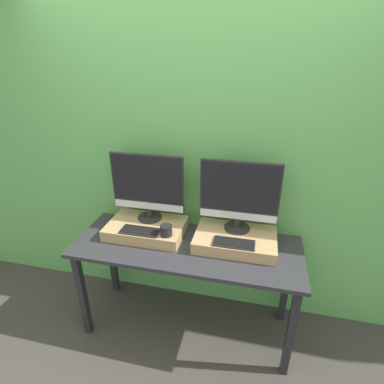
% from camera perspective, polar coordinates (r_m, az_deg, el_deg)
% --- Properties ---
extents(ground_plane, '(12.00, 12.00, 0.00)m').
position_cam_1_polar(ground_plane, '(2.57, -2.75, -28.82)').
color(ground_plane, '#423D38').
extents(wall_back, '(8.00, 0.04, 2.60)m').
position_cam_1_polar(wall_back, '(2.31, 1.15, 5.49)').
color(wall_back, '#66B75B').
rests_on(wall_back, ground_plane).
extents(workbench, '(1.65, 0.61, 0.80)m').
position_cam_1_polar(workbench, '(2.27, -1.00, -12.05)').
color(workbench, '#2D2D33').
rests_on(workbench, ground_plane).
extents(wooden_riser_left, '(0.58, 0.38, 0.09)m').
position_cam_1_polar(wooden_riser_left, '(2.35, -8.69, -6.84)').
color(wooden_riser_left, tan).
rests_on(wooden_riser_left, workbench).
extents(monitor_left, '(0.56, 0.19, 0.53)m').
position_cam_1_polar(monitor_left, '(2.27, -8.46, 1.28)').
color(monitor_left, '#282828').
rests_on(monitor_left, wooden_riser_left).
extents(keyboard_left, '(0.28, 0.12, 0.01)m').
position_cam_1_polar(keyboard_left, '(2.23, -9.87, -7.30)').
color(keyboard_left, '#2D2D2D').
rests_on(keyboard_left, wooden_riser_left).
extents(mug, '(0.09, 0.09, 0.08)m').
position_cam_1_polar(mug, '(2.15, -4.94, -7.31)').
color(mug, black).
rests_on(mug, wooden_riser_left).
extents(wooden_riser_right, '(0.58, 0.38, 0.09)m').
position_cam_1_polar(wooden_riser_right, '(2.22, 8.24, -8.96)').
color(wooden_riser_right, tan).
rests_on(wooden_riser_right, workbench).
extents(monitor_right, '(0.56, 0.19, 0.53)m').
position_cam_1_polar(monitor_right, '(2.13, 8.99, -0.39)').
color(monitor_right, '#282828').
rests_on(monitor_right, wooden_riser_right).
extents(keyboard_right, '(0.28, 0.12, 0.01)m').
position_cam_1_polar(keyboard_right, '(2.09, 8.01, -9.60)').
color(keyboard_right, '#2D2D2D').
rests_on(keyboard_right, wooden_riser_right).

